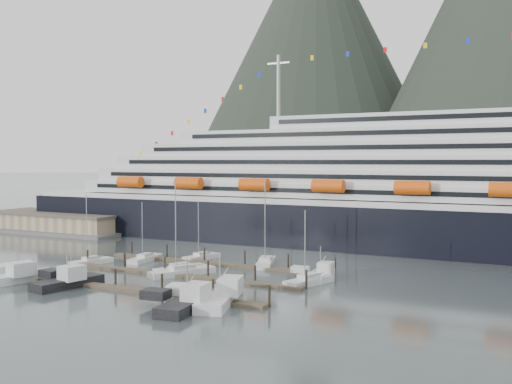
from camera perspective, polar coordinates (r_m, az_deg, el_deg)
ground at (r=99.95m, az=-6.34°, el=-8.54°), size 1600.00×1600.00×0.00m
cruise_ship at (r=138.65m, az=17.25°, el=-0.41°), size 210.00×30.40×50.30m
warehouse at (r=177.63m, az=-18.18°, el=-2.87°), size 46.00×20.00×5.80m
dock_near at (r=94.99m, az=-12.23°, el=-9.01°), size 48.18×2.28×3.20m
dock_mid at (r=105.10m, az=-7.65°, el=-7.80°), size 48.18×2.28×3.20m
dock_far at (r=115.80m, az=-3.92°, el=-6.78°), size 48.18×2.28×3.20m
sailboat_a at (r=120.31m, az=-15.43°, el=-6.45°), size 4.49×9.03×13.86m
sailboat_c at (r=109.01m, az=-7.19°, el=-7.34°), size 6.43×10.21×14.94m
sailboat_d at (r=106.17m, az=-7.05°, el=-7.61°), size 8.11×12.11×17.50m
sailboat_e at (r=121.85m, az=-10.52°, el=-6.29°), size 3.54×9.73×12.17m
sailboat_f at (r=122.00m, az=-5.20°, el=-6.23°), size 4.32×8.94×12.36m
sailboat_g at (r=114.91m, az=0.92°, el=-6.78°), size 6.37×11.36×16.81m
sailboat_h at (r=98.01m, az=5.04°, el=-8.51°), size 5.52×10.19×12.59m
trawler_a at (r=106.94m, az=-21.78°, el=-7.47°), size 10.37×13.78×7.31m
trawler_b at (r=100.10m, az=-17.56°, el=-8.09°), size 9.18×12.03×7.53m
trawler_c at (r=85.46m, az=-3.57°, el=-9.85°), size 11.85×15.51×7.71m
trawler_d at (r=82.37m, az=-6.65°, el=-10.37°), size 9.69×13.03×7.54m
trawler_e at (r=102.61m, az=6.08°, el=-7.77°), size 7.36×9.65×6.05m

